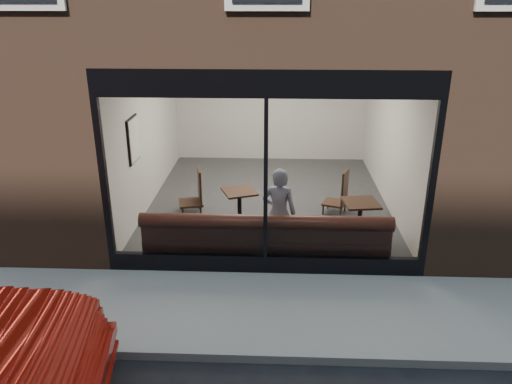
{
  "coord_description": "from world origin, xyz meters",
  "views": [
    {
      "loc": [
        0.14,
        -4.93,
        4.14
      ],
      "look_at": [
        -0.16,
        2.4,
        1.24
      ],
      "focal_mm": 35.0,
      "sensor_mm": 36.0,
      "label": 1
    }
  ],
  "objects_px": {
    "cafe_table_left": "(239,192)",
    "cafe_chair_right": "(334,203)",
    "banquette": "(266,248)",
    "cafe_chair_left": "(191,203)",
    "person": "(279,213)",
    "cafe_table_right": "(361,203)"
  },
  "relations": [
    {
      "from": "cafe_table_left",
      "to": "cafe_table_right",
      "type": "height_order",
      "value": "same"
    },
    {
      "from": "person",
      "to": "cafe_chair_right",
      "type": "relative_size",
      "value": 3.63
    },
    {
      "from": "person",
      "to": "cafe_chair_left",
      "type": "distance_m",
      "value": 2.49
    },
    {
      "from": "cafe_table_left",
      "to": "cafe_chair_right",
      "type": "bearing_deg",
      "value": 21.39
    },
    {
      "from": "cafe_chair_left",
      "to": "cafe_chair_right",
      "type": "distance_m",
      "value": 2.9
    },
    {
      "from": "cafe_table_right",
      "to": "cafe_chair_right",
      "type": "distance_m",
      "value": 1.33
    },
    {
      "from": "banquette",
      "to": "cafe_table_right",
      "type": "xyz_separation_m",
      "value": [
        1.66,
        0.77,
        0.52
      ]
    },
    {
      "from": "cafe_table_right",
      "to": "cafe_chair_left",
      "type": "relative_size",
      "value": 1.25
    },
    {
      "from": "cafe_table_left",
      "to": "cafe_chair_left",
      "type": "height_order",
      "value": "cafe_table_left"
    },
    {
      "from": "person",
      "to": "cafe_table_left",
      "type": "bearing_deg",
      "value": -47.35
    },
    {
      "from": "cafe_table_left",
      "to": "cafe_chair_left",
      "type": "xyz_separation_m",
      "value": [
        -1.03,
        0.61,
        -0.5
      ]
    },
    {
      "from": "cafe_table_right",
      "to": "cafe_chair_left",
      "type": "bearing_deg",
      "value": 161.6
    },
    {
      "from": "person",
      "to": "cafe_table_left",
      "type": "xyz_separation_m",
      "value": [
        -0.73,
        1.06,
        -0.04
      ]
    },
    {
      "from": "banquette",
      "to": "person",
      "type": "xyz_separation_m",
      "value": [
        0.21,
        0.17,
        0.56
      ]
    },
    {
      "from": "banquette",
      "to": "cafe_table_left",
      "type": "bearing_deg",
      "value": 113.03
    },
    {
      "from": "cafe_chair_left",
      "to": "banquette",
      "type": "bearing_deg",
      "value": 117.02
    },
    {
      "from": "cafe_chair_left",
      "to": "cafe_chair_right",
      "type": "bearing_deg",
      "value": 169.25
    },
    {
      "from": "banquette",
      "to": "cafe_chair_left",
      "type": "relative_size",
      "value": 8.45
    },
    {
      "from": "banquette",
      "to": "cafe_table_left",
      "type": "xyz_separation_m",
      "value": [
        -0.52,
        1.23,
        0.52
      ]
    },
    {
      "from": "banquette",
      "to": "person",
      "type": "distance_m",
      "value": 0.62
    },
    {
      "from": "person",
      "to": "cafe_table_right",
      "type": "height_order",
      "value": "person"
    },
    {
      "from": "cafe_table_left",
      "to": "cafe_table_right",
      "type": "bearing_deg",
      "value": -11.85
    }
  ]
}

